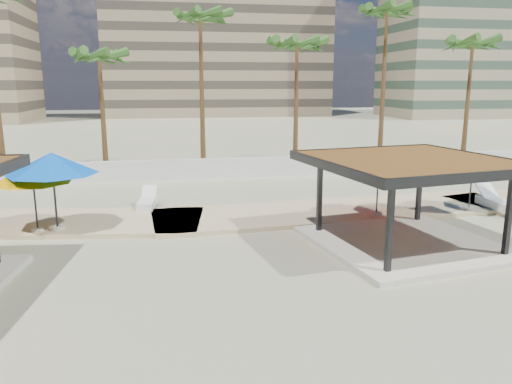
# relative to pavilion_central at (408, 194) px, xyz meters

# --- Properties ---
(ground) EXTENTS (200.00, 200.00, 0.00)m
(ground) POSITION_rel_pavilion_central_xyz_m (-2.71, -2.22, -1.85)
(ground) COLOR tan
(ground) RESTS_ON ground
(promenade) EXTENTS (44.45, 7.97, 0.24)m
(promenade) POSITION_rel_pavilion_central_xyz_m (-0.71, 5.44, -1.79)
(promenade) COLOR #C6B284
(promenade) RESTS_ON ground
(boundary_wall) EXTENTS (56.00, 0.30, 1.20)m
(boundary_wall) POSITION_rel_pavilion_central_xyz_m (-2.71, 13.78, -1.25)
(boundary_wall) COLOR silver
(boundary_wall) RESTS_ON ground
(building_mid) EXTENTS (38.00, 16.00, 30.40)m
(building_mid) POSITION_rel_pavilion_central_xyz_m (1.29, 75.78, 12.42)
(building_mid) COLOR #847259
(building_mid) RESTS_ON ground
(building_east) EXTENTS (32.00, 15.00, 36.40)m
(building_east) POSITION_rel_pavilion_central_xyz_m (45.29, 63.78, 15.41)
(building_east) COLOR gray
(building_east) RESTS_ON ground
(pavilion_central) EXTENTS (7.05, 7.05, 3.11)m
(pavilion_central) POSITION_rel_pavilion_central_xyz_m (0.00, 0.00, 0.00)
(pavilion_central) COLOR beige
(pavilion_central) RESTS_ON ground
(umbrella_b) EXTENTS (3.55, 3.55, 2.50)m
(umbrella_b) POSITION_rel_pavilion_central_xyz_m (-12.86, 3.58, 0.47)
(umbrella_b) COLOR beige
(umbrella_b) RESTS_ON promenade
(umbrella_c) EXTENTS (3.24, 3.24, 2.37)m
(umbrella_c) POSITION_rel_pavilion_central_xyz_m (0.51, 3.58, 0.36)
(umbrella_c) COLOR beige
(umbrella_c) RESTS_ON promenade
(umbrella_d) EXTENTS (2.84, 2.84, 2.34)m
(umbrella_d) POSITION_rel_pavilion_central_xyz_m (4.76, 3.58, 0.33)
(umbrella_d) COLOR beige
(umbrella_d) RESTS_ON promenade
(umbrella_f) EXTENTS (3.62, 3.62, 2.91)m
(umbrella_f) POSITION_rel_pavilion_central_xyz_m (-12.16, 3.58, 0.83)
(umbrella_f) COLOR beige
(umbrella_f) RESTS_ON promenade
(lounger_a) EXTENTS (0.89, 2.13, 0.78)m
(lounger_a) POSITION_rel_pavilion_central_xyz_m (-8.97, 6.68, -1.48)
(lounger_a) COLOR white
(lounger_a) RESTS_ON promenade
(lounger_b) EXTENTS (0.81, 2.42, 0.91)m
(lounger_b) POSITION_rel_pavilion_central_xyz_m (6.19, 3.63, -1.45)
(lounger_b) COLOR white
(lounger_b) RESTS_ON promenade
(palm_c) EXTENTS (3.00, 3.00, 7.93)m
(palm_c) POSITION_rel_pavilion_central_xyz_m (-11.71, 15.88, 4.99)
(palm_c) COLOR brown
(palm_c) RESTS_ON ground
(palm_d) EXTENTS (3.00, 3.00, 10.35)m
(palm_d) POSITION_rel_pavilion_central_xyz_m (-5.71, 16.68, 7.26)
(palm_d) COLOR brown
(palm_d) RESTS_ON ground
(palm_e) EXTENTS (3.00, 3.00, 8.78)m
(palm_e) POSITION_rel_pavilion_central_xyz_m (0.29, 16.18, 5.79)
(palm_e) COLOR brown
(palm_e) RESTS_ON ground
(palm_f) EXTENTS (3.00, 3.00, 10.94)m
(palm_f) POSITION_rel_pavilion_central_xyz_m (6.29, 16.38, 7.81)
(palm_f) COLOR brown
(palm_f) RESTS_ON ground
(palm_g) EXTENTS (3.00, 3.00, 8.97)m
(palm_g) POSITION_rel_pavilion_central_xyz_m (12.29, 15.98, 5.97)
(palm_g) COLOR brown
(palm_g) RESTS_ON ground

